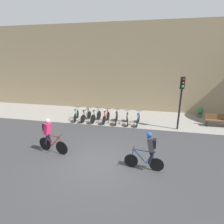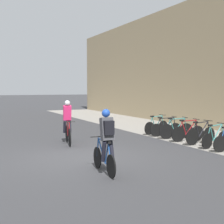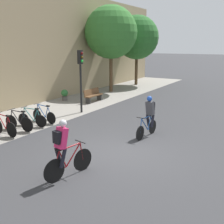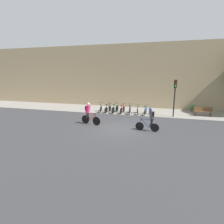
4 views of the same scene
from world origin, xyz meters
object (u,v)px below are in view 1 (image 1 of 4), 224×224
(parked_bike_0, at_px, (76,115))
(parked_bike_5, at_px, (127,119))
(cyclist_pink, at_px, (49,135))
(parked_bike_1, at_px, (86,116))
(parked_bike_6, at_px, (138,120))
(potted_plant, at_px, (200,112))
(bench, at_px, (218,120))
(cyclist_grey, at_px, (149,150))
(parked_bike_4, at_px, (117,118))
(parked_bike_3, at_px, (106,117))
(parked_bike_2, at_px, (96,116))
(traffic_light_pole, at_px, (181,94))

(parked_bike_0, xyz_separation_m, parked_bike_5, (3.98, -0.00, -0.01))
(cyclist_pink, xyz_separation_m, parked_bike_1, (0.17, 4.83, -0.56))
(parked_bike_6, bearing_deg, potted_plant, 29.51)
(parked_bike_1, bearing_deg, cyclist_pink, -92.00)
(bench, bearing_deg, parked_bike_5, -172.86)
(potted_plant, bearing_deg, parked_bike_0, -164.09)
(parked_bike_5, height_order, potted_plant, parked_bike_5)
(parked_bike_1, relative_size, parked_bike_6, 1.00)
(parked_bike_1, xyz_separation_m, parked_bike_5, (3.19, -0.00, -0.01))
(cyclist_grey, bearing_deg, parked_bike_6, 98.13)
(cyclist_pink, relative_size, parked_bike_4, 1.10)
(bench, bearing_deg, cyclist_grey, -127.60)
(parked_bike_3, relative_size, parked_bike_4, 1.01)
(cyclist_pink, bearing_deg, cyclist_grey, -6.27)
(parked_bike_1, relative_size, parked_bike_3, 0.98)
(parked_bike_5, bearing_deg, parked_bike_1, 180.00)
(parked_bike_2, relative_size, parked_bike_3, 1.01)
(cyclist_grey, height_order, parked_bike_5, cyclist_grey)
(parked_bike_3, height_order, bench, parked_bike_3)
(parked_bike_3, relative_size, traffic_light_pole, 0.47)
(potted_plant, bearing_deg, cyclist_pink, -139.91)
(parked_bike_2, xyz_separation_m, parked_bike_6, (3.18, -0.00, -0.03))
(parked_bike_2, relative_size, parked_bike_4, 1.03)
(cyclist_pink, distance_m, bench, 11.18)
(cyclist_grey, xyz_separation_m, parked_bike_3, (-3.16, 5.37, -0.55))
(parked_bike_0, distance_m, parked_bike_5, 3.98)
(parked_bike_4, bearing_deg, cyclist_grey, -66.29)
(cyclist_pink, xyz_separation_m, bench, (9.66, 5.62, -0.48))
(parked_bike_3, bearing_deg, parked_bike_1, -179.98)
(cyclist_pink, bearing_deg, parked_bike_2, 78.72)
(parked_bike_0, height_order, traffic_light_pole, traffic_light_pole)
(parked_bike_5, xyz_separation_m, parked_bike_6, (0.79, -0.00, 0.00))
(parked_bike_1, relative_size, parked_bike_5, 1.02)
(parked_bike_3, bearing_deg, cyclist_grey, -59.56)
(parked_bike_1, distance_m, parked_bike_4, 2.39)
(parked_bike_2, relative_size, bench, 0.98)
(parked_bike_4, xyz_separation_m, bench, (7.10, 0.79, 0.07))
(parked_bike_4, bearing_deg, parked_bike_2, -179.99)
(parked_bike_0, xyz_separation_m, parked_bike_3, (2.39, -0.00, 0.00))
(parked_bike_2, relative_size, parked_bike_6, 1.03)
(cyclist_pink, bearing_deg, parked_bike_4, 62.11)
(parked_bike_0, relative_size, parked_bike_2, 0.96)
(cyclist_pink, height_order, parked_bike_6, cyclist_pink)
(cyclist_pink, distance_m, parked_bike_2, 4.95)
(parked_bike_0, distance_m, parked_bike_3, 2.39)
(parked_bike_2, distance_m, parked_bike_4, 1.59)
(parked_bike_4, bearing_deg, potted_plant, 23.06)
(parked_bike_3, xyz_separation_m, parked_bike_5, (1.59, -0.00, -0.02))
(parked_bike_6, bearing_deg, parked_bike_0, 179.98)
(potted_plant, bearing_deg, parked_bike_2, -161.15)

